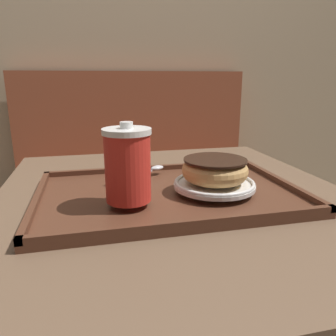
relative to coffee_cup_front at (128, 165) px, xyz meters
name	(u,v)px	position (x,y,z in m)	size (l,w,h in m)	color
wall_behind	(120,29)	(0.11, 1.18, 0.38)	(8.00, 0.05, 2.40)	tan
booth_bench	(139,212)	(0.15, 0.95, -0.50)	(1.15, 0.44, 1.00)	brown
cafe_table	(175,264)	(0.11, 0.08, -0.27)	(0.76, 0.86, 0.72)	brown
serving_tray	(168,194)	(0.09, 0.06, -0.08)	(0.53, 0.36, 0.02)	#512D1E
coffee_cup_front	(128,165)	(0.00, 0.00, 0.00)	(0.09, 0.09, 0.15)	red
plate_with_chocolate_donut	(214,184)	(0.18, 0.03, -0.06)	(0.17, 0.17, 0.01)	white
donut_chocolate_glazed	(215,170)	(0.18, 0.03, -0.03)	(0.14, 0.14, 0.05)	tan
spoon	(149,170)	(0.07, 0.18, -0.06)	(0.15, 0.08, 0.01)	silver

